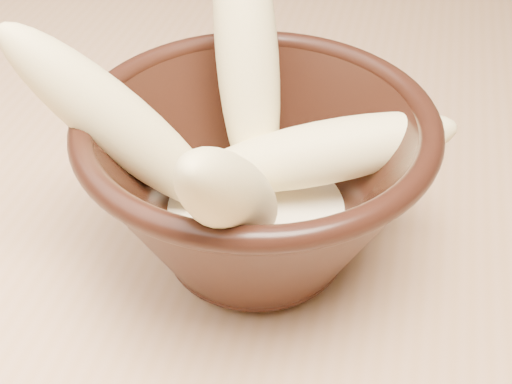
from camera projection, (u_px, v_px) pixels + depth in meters
The scene contains 7 objects.
table at pixel (55, 220), 0.62m from camera, with size 1.20×0.80×0.75m.
bowl at pixel (256, 179), 0.43m from camera, with size 0.21×0.21×0.11m.
milk_puddle at pixel (256, 215), 0.45m from camera, with size 0.12×0.12×0.02m, color #FAECC9.
banana_upright at pixel (247, 55), 0.44m from camera, with size 0.04×0.04×0.18m, color #EFD78D.
banana_left at pixel (119, 125), 0.41m from camera, with size 0.04×0.04×0.17m, color #EFD78D.
banana_across at pixel (322, 153), 0.43m from camera, with size 0.04×0.04×0.16m, color #EFD78D.
banana_front at pixel (233, 198), 0.36m from camera, with size 0.04×0.04×0.17m, color #EFD78D.
Camera 1 is at (0.28, -0.41, 1.08)m, focal length 50.00 mm.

